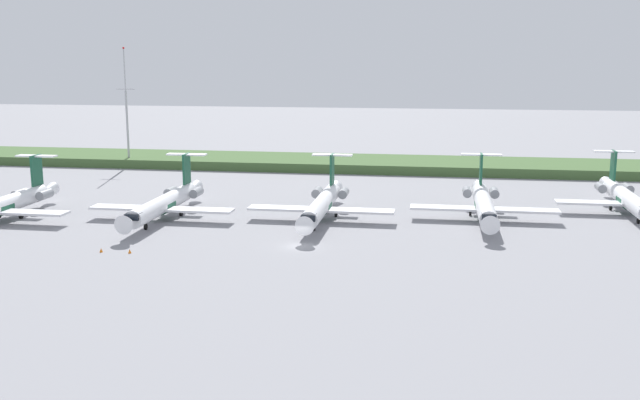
{
  "coord_description": "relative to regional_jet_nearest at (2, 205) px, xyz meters",
  "views": [
    {
      "loc": [
        17.87,
        -92.96,
        24.82
      ],
      "look_at": [
        0.0,
        17.31,
        3.0
      ],
      "focal_mm": 40.64,
      "sensor_mm": 36.0,
      "label": 1
    }
  ],
  "objects": [
    {
      "name": "ground_plane",
      "position": [
        48.54,
        22.15,
        -2.54
      ],
      "size": [
        500.0,
        500.0,
        0.0
      ],
      "primitive_type": "plane",
      "color": "gray"
    },
    {
      "name": "grass_berm",
      "position": [
        48.54,
        64.46,
        -1.51
      ],
      "size": [
        320.0,
        20.0,
        2.05
      ],
      "primitive_type": "cube",
      "color": "#426033",
      "rests_on": "ground"
    },
    {
      "name": "regional_jet_nearest",
      "position": [
        0.0,
        0.0,
        0.0
      ],
      "size": [
        22.81,
        31.0,
        9.0
      ],
      "color": "white",
      "rests_on": "ground"
    },
    {
      "name": "regional_jet_second",
      "position": [
        24.31,
        5.86,
        0.0
      ],
      "size": [
        22.81,
        31.0,
        9.0
      ],
      "color": "white",
      "rests_on": "ground"
    },
    {
      "name": "regional_jet_third",
      "position": [
        48.96,
        9.25,
        0.0
      ],
      "size": [
        22.81,
        31.0,
        9.0
      ],
      "color": "white",
      "rests_on": "ground"
    },
    {
      "name": "regional_jet_fourth",
      "position": [
        73.99,
        13.67,
        0.0
      ],
      "size": [
        22.81,
        31.0,
        9.0
      ],
      "color": "white",
      "rests_on": "ground"
    },
    {
      "name": "regional_jet_fifth",
      "position": [
        97.29,
        21.74,
        0.0
      ],
      "size": [
        22.81,
        31.0,
        9.0
      ],
      "color": "white",
      "rests_on": "ground"
    },
    {
      "name": "antenna_mast",
      "position": [
        -5.07,
        58.83,
        8.81
      ],
      "size": [
        4.4,
        0.5,
        27.52
      ],
      "color": "#B2B2B7",
      "rests_on": "ground"
    },
    {
      "name": "safety_cone_front_marker",
      "position": [
        23.52,
        -15.11,
        -2.26
      ],
      "size": [
        0.44,
        0.44,
        0.55
      ],
      "primitive_type": "cone",
      "color": "orange",
      "rests_on": "ground"
    },
    {
      "name": "safety_cone_mid_marker",
      "position": [
        27.43,
        -15.01,
        -2.26
      ],
      "size": [
        0.44,
        0.44,
        0.55
      ],
      "primitive_type": "cone",
      "color": "orange",
      "rests_on": "ground"
    }
  ]
}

